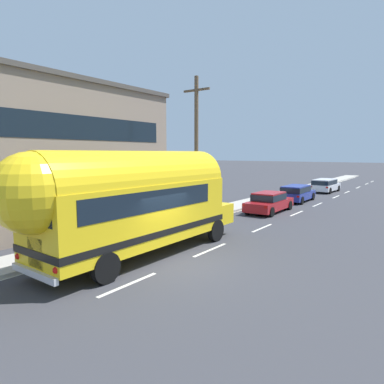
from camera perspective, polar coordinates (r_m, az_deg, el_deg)
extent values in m
plane|color=#38383D|center=(12.61, -2.52, -12.07)|extent=(300.00, 300.00, 0.00)
cube|color=silver|center=(10.96, -10.67, -15.11)|extent=(0.14, 2.40, 0.01)
cube|color=silver|center=(14.32, 3.11, -9.76)|extent=(0.14, 2.40, 0.01)
cube|color=silver|center=(18.72, 11.81, -5.97)|extent=(0.14, 2.40, 0.01)
cube|color=silver|center=(23.73, 17.30, -3.48)|extent=(0.14, 2.40, 0.01)
cube|color=silver|center=(28.30, 20.49, -2.00)|extent=(0.14, 2.40, 0.01)
cube|color=silver|center=(33.94, 23.19, -0.75)|extent=(0.14, 2.40, 0.01)
cube|color=silver|center=(38.54, 24.80, -0.01)|extent=(0.14, 2.40, 0.01)
cube|color=silver|center=(44.29, 26.32, 0.70)|extent=(0.14, 2.40, 0.01)
cube|color=silver|center=(50.03, 27.48, 1.24)|extent=(0.14, 2.40, 0.01)
cube|color=silver|center=(54.48, 28.21, 1.58)|extent=(0.14, 2.40, 0.01)
cube|color=silver|center=(24.34, 8.68, -3.00)|extent=(0.12, 80.00, 0.01)
cube|color=#ADA89E|center=(23.12, 4.09, -3.27)|extent=(2.08, 90.00, 0.15)
cube|color=black|center=(16.33, -27.51, -2.02)|extent=(0.08, 17.79, 1.20)
cube|color=black|center=(16.22, -28.18, 10.30)|extent=(0.08, 17.79, 1.20)
cylinder|color=brown|center=(20.21, 0.74, 7.21)|extent=(0.24, 0.24, 8.50)
cube|color=brown|center=(20.54, 0.76, 16.88)|extent=(1.80, 0.12, 0.12)
cube|color=yellow|center=(13.21, -9.12, -3.44)|extent=(2.57, 8.34, 2.30)
cylinder|color=yellow|center=(13.06, -9.21, 1.53)|extent=(2.52, 8.24, 2.45)
sphere|color=yellow|center=(10.64, -25.30, -0.17)|extent=(2.40, 2.40, 2.40)
cube|color=yellow|center=(16.98, 2.65, -3.44)|extent=(2.27, 1.32, 0.95)
cube|color=black|center=(13.34, -9.07, -6.19)|extent=(2.61, 8.38, 0.24)
cube|color=black|center=(12.92, -10.12, -1.00)|extent=(2.58, 6.54, 0.76)
cube|color=black|center=(10.70, -25.22, -2.83)|extent=(2.00, 0.10, 0.84)
cube|color=black|center=(10.95, -24.94, -9.31)|extent=(0.80, 0.07, 0.90)
cube|color=silver|center=(11.09, -25.20, -12.37)|extent=(2.34, 0.16, 0.20)
sphere|color=red|center=(11.94, -27.35, -9.64)|extent=(0.20, 0.20, 0.20)
sphere|color=red|center=(10.16, -22.01, -12.18)|extent=(0.20, 0.20, 0.20)
cube|color=black|center=(16.31, 1.49, 0.85)|extent=(2.14, 0.12, 0.96)
cube|color=silver|center=(17.57, 3.91, -3.53)|extent=(0.90, 0.11, 0.56)
cylinder|color=black|center=(16.95, -2.65, -5.44)|extent=(0.27, 1.00, 1.00)
cylinder|color=black|center=(15.61, 4.05, -6.51)|extent=(0.27, 1.00, 1.00)
cylinder|color=black|center=(12.86, -21.09, -9.81)|extent=(0.27, 1.00, 1.00)
cylinder|color=black|center=(11.03, -14.41, -12.32)|extent=(0.27, 1.00, 1.00)
cube|color=#A5191E|center=(23.77, 12.96, -2.07)|extent=(1.81, 4.75, 0.60)
cube|color=#A5191E|center=(23.58, 12.88, -0.73)|extent=(1.59, 2.39, 0.55)
cube|color=black|center=(23.58, 12.88, -0.80)|extent=(1.65, 2.43, 0.43)
cube|color=red|center=(21.92, 8.73, -2.22)|extent=(0.20, 0.04, 0.14)
cube|color=red|center=(21.29, 12.39, -2.56)|extent=(0.20, 0.04, 0.14)
cylinder|color=black|center=(25.64, 12.65, -1.89)|extent=(0.21, 0.64, 0.64)
cylinder|color=black|center=(25.04, 16.20, -2.19)|extent=(0.21, 0.64, 0.64)
cylinder|color=black|center=(22.65, 9.35, -2.93)|extent=(0.21, 0.64, 0.64)
cylinder|color=black|center=(21.97, 13.30, -3.31)|extent=(0.21, 0.64, 0.64)
cube|color=navy|center=(29.56, 17.43, -0.53)|extent=(1.86, 4.56, 0.60)
cube|color=navy|center=(29.04, 17.18, 0.50)|extent=(1.63, 3.10, 0.55)
cube|color=black|center=(29.05, 17.18, 0.44)|extent=(1.69, 3.15, 0.43)
cube|color=red|center=(27.64, 14.53, -0.54)|extent=(0.20, 0.04, 0.14)
cube|color=red|center=(27.16, 17.52, -0.75)|extent=(0.20, 0.04, 0.14)
cylinder|color=black|center=(31.31, 16.81, -0.49)|extent=(0.21, 0.64, 0.64)
cylinder|color=black|center=(30.84, 19.77, -0.70)|extent=(0.21, 0.64, 0.64)
cylinder|color=black|center=(28.38, 14.85, -1.14)|extent=(0.21, 0.64, 0.64)
cylinder|color=black|center=(27.86, 18.09, -1.39)|extent=(0.21, 0.64, 0.64)
cube|color=white|center=(37.69, 21.70, 0.79)|extent=(1.93, 4.55, 0.60)
cube|color=white|center=(37.19, 21.54, 1.61)|extent=(1.69, 3.29, 0.55)
cube|color=black|center=(37.19, 21.53, 1.57)|extent=(1.75, 3.34, 0.43)
cube|color=red|center=(35.76, 19.50, 0.88)|extent=(0.20, 0.05, 0.14)
cube|color=red|center=(35.30, 21.89, 0.71)|extent=(0.20, 0.05, 0.14)
cylinder|color=black|center=(39.43, 21.13, 0.76)|extent=(0.22, 0.65, 0.64)
cylinder|color=black|center=(38.97, 23.54, 0.59)|extent=(0.22, 0.65, 0.64)
cylinder|color=black|center=(36.49, 19.71, 0.38)|extent=(0.22, 0.65, 0.64)
cylinder|color=black|center=(36.00, 22.30, 0.19)|extent=(0.22, 0.65, 0.64)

